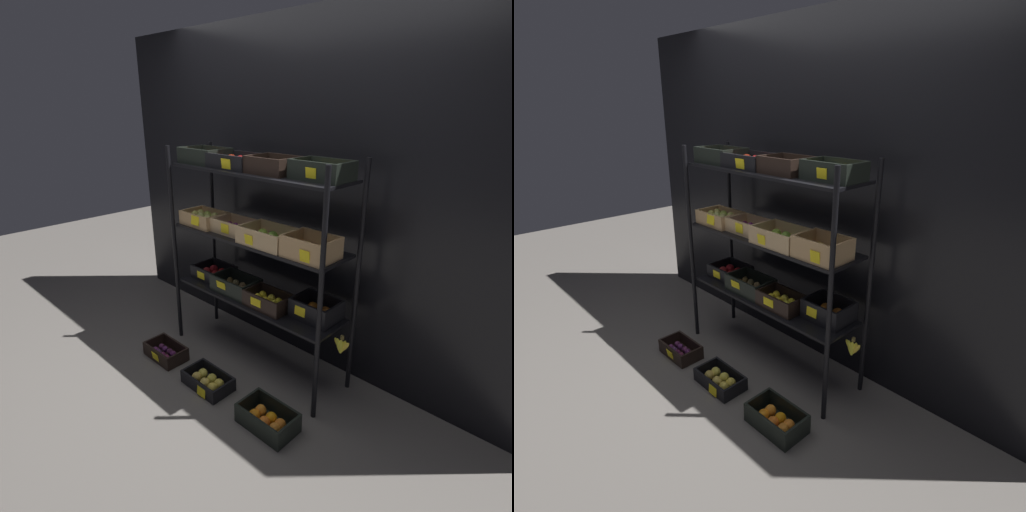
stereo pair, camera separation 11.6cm
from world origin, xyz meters
The scene contains 6 objects.
ground_plane centered at (0.00, 0.00, 0.00)m, with size 10.00×10.00×0.00m, color #605B56.
storefront_wall centered at (0.00, 0.40, 1.24)m, with size 3.82×0.12×2.48m, color black.
display_rack centered at (0.00, -0.01, 1.02)m, with size 1.54×0.44×1.61m.
crate_ground_plum centered at (-0.53, -0.49, 0.04)m, with size 0.34×0.21×0.11m.
crate_ground_apple_gold centered at (-0.01, -0.48, 0.04)m, with size 0.36×0.22×0.10m.
crate_ground_orange centered at (0.55, -0.47, 0.05)m, with size 0.37×0.23×0.13m.
Camera 1 is at (1.90, -1.98, 1.91)m, focal length 28.58 mm.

